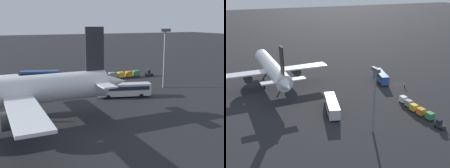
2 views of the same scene
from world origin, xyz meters
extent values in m
plane|color=#232326|center=(0.00, 0.00, 0.00)|extent=(600.00, 600.00, 0.00)
cylinder|color=silver|center=(15.91, 39.30, 6.39)|extent=(34.92, 5.66, 4.92)
cone|color=silver|center=(-2.98, 38.89, 6.39)|extent=(6.48, 4.56, 4.42)
cube|color=silver|center=(13.94, 49.72, 5.78)|extent=(4.87, 16.11, 0.44)
cube|color=silver|center=(14.39, 28.79, 5.78)|extent=(4.87, 16.11, 0.44)
cube|color=#262628|center=(0.24, 38.96, 12.78)|extent=(3.49, 0.43, 7.87)
cube|color=silver|center=(-0.11, 38.95, 6.88)|extent=(2.71, 12.83, 0.28)
cylinder|color=#38383D|center=(15.04, 47.34, 4.20)|extent=(4.24, 2.79, 2.70)
cylinder|color=#38383D|center=(15.38, 31.22, 4.20)|extent=(4.24, 2.79, 2.70)
cylinder|color=#38383D|center=(14.10, 42.45, 1.97)|extent=(0.50, 0.50, 3.93)
cylinder|color=black|center=(14.10, 42.45, 0.45)|extent=(0.91, 0.52, 0.90)
cylinder|color=#38383D|center=(14.24, 36.06, 1.97)|extent=(0.50, 0.50, 3.93)
cylinder|color=black|center=(14.24, 36.06, 0.45)|extent=(0.91, 0.52, 0.90)
cube|color=#2D5199|center=(4.73, 3.52, 1.91)|extent=(11.32, 5.35, 2.91)
cube|color=#192333|center=(4.73, 3.52, 2.42)|extent=(10.47, 5.16, 0.93)
cylinder|color=black|center=(8.38, 3.92, 0.50)|extent=(1.04, 0.55, 1.00)
cylinder|color=black|center=(7.68, 1.33, 0.50)|extent=(1.04, 0.55, 1.00)
cylinder|color=black|center=(1.77, 5.70, 0.50)|extent=(1.04, 0.55, 1.00)
cylinder|color=black|center=(1.08, 3.11, 0.50)|extent=(1.04, 0.55, 1.00)
cube|color=silver|center=(-10.80, 28.57, 1.86)|extent=(12.97, 6.00, 2.82)
cube|color=#192333|center=(-10.80, 28.57, 2.35)|extent=(12.00, 5.77, 0.90)
cylinder|color=black|center=(-6.63, 28.99, 0.50)|extent=(1.04, 0.55, 1.00)
cylinder|color=black|center=(-7.39, 26.13, 0.50)|extent=(1.04, 0.55, 1.00)
cylinder|color=black|center=(-14.22, 31.01, 0.50)|extent=(1.04, 0.55, 1.00)
cylinder|color=black|center=(-14.98, 28.15, 0.50)|extent=(1.04, 0.55, 1.00)
cube|color=#333338|center=(-29.84, 8.22, 0.65)|extent=(2.57, 1.65, 0.70)
cube|color=#192333|center=(-29.43, 8.28, 1.55)|extent=(1.25, 1.32, 1.10)
cylinder|color=black|center=(-29.12, 9.04, 0.30)|extent=(0.63, 0.31, 0.60)
cylinder|color=black|center=(-28.90, 7.65, 0.30)|extent=(0.63, 0.31, 0.60)
cylinder|color=black|center=(-30.78, 8.78, 0.30)|extent=(0.63, 0.31, 0.60)
cylinder|color=black|center=(-30.56, 7.40, 0.30)|extent=(0.63, 0.31, 0.60)
cylinder|color=#1E1E2D|center=(-3.64, -0.50, 0.42)|extent=(0.32, 0.32, 0.85)
cylinder|color=orange|center=(-3.64, -0.50, 1.18)|extent=(0.38, 0.38, 0.65)
sphere|color=tan|center=(-3.64, -0.50, 1.62)|extent=(0.24, 0.24, 0.24)
cube|color=#38383D|center=(-25.37, 7.59, 0.41)|extent=(2.11, 1.82, 0.10)
cube|color=#38844C|center=(-25.37, 7.59, 1.26)|extent=(2.01, 1.73, 1.60)
cylinder|color=black|center=(-24.66, 8.29, 0.18)|extent=(0.37, 0.15, 0.36)
cylinder|color=black|center=(-24.57, 7.01, 0.18)|extent=(0.37, 0.15, 0.36)
cylinder|color=black|center=(-26.18, 8.18, 0.18)|extent=(0.37, 0.15, 0.36)
cylinder|color=black|center=(-26.08, 6.90, 0.18)|extent=(0.37, 0.15, 0.36)
cube|color=#38383D|center=(-22.49, 8.05, 0.41)|extent=(2.11, 1.82, 0.10)
cube|color=orange|center=(-22.49, 8.05, 1.26)|extent=(2.01, 1.73, 1.60)
cylinder|color=black|center=(-21.78, 8.74, 0.18)|extent=(0.37, 0.15, 0.36)
cylinder|color=black|center=(-21.69, 7.47, 0.18)|extent=(0.37, 0.15, 0.36)
cylinder|color=black|center=(-23.30, 8.63, 0.18)|extent=(0.37, 0.15, 0.36)
cylinder|color=black|center=(-23.20, 7.36, 0.18)|extent=(0.37, 0.15, 0.36)
cube|color=#38383D|center=(-19.61, 8.15, 0.41)|extent=(2.11, 1.82, 0.10)
cube|color=gold|center=(-19.61, 8.15, 1.26)|extent=(2.01, 1.73, 1.60)
cylinder|color=black|center=(-18.90, 8.84, 0.18)|extent=(0.37, 0.15, 0.36)
cylinder|color=black|center=(-18.81, 7.57, 0.18)|extent=(0.37, 0.15, 0.36)
cylinder|color=black|center=(-20.42, 8.73, 0.18)|extent=(0.37, 0.15, 0.36)
cylinder|color=black|center=(-20.33, 7.46, 0.18)|extent=(0.37, 0.15, 0.36)
cube|color=#38383D|center=(-16.73, 7.68, 0.41)|extent=(2.11, 1.82, 0.10)
cube|color=gray|center=(-16.73, 7.68, 1.26)|extent=(2.01, 1.73, 1.60)
cylinder|color=black|center=(-16.02, 8.38, 0.18)|extent=(0.37, 0.15, 0.36)
cylinder|color=black|center=(-15.93, 7.10, 0.18)|extent=(0.37, 0.15, 0.36)
cylinder|color=black|center=(-17.54, 8.27, 0.18)|extent=(0.37, 0.15, 0.36)
cylinder|color=black|center=(-17.45, 6.99, 0.18)|extent=(0.37, 0.15, 0.36)
cube|color=#38383D|center=(-13.86, 7.43, 0.41)|extent=(2.11, 1.82, 0.10)
cube|color=silver|center=(-13.86, 7.43, 1.26)|extent=(2.01, 1.73, 1.60)
cylinder|color=black|center=(-13.14, 8.12, 0.18)|extent=(0.37, 0.15, 0.36)
cylinder|color=black|center=(-13.05, 6.85, 0.18)|extent=(0.37, 0.15, 0.36)
cylinder|color=black|center=(-14.66, 8.01, 0.18)|extent=(0.37, 0.15, 0.36)
cylinder|color=black|center=(-14.57, 6.74, 0.18)|extent=(0.37, 0.15, 0.36)
cylinder|color=slate|center=(-24.96, 23.97, 7.48)|extent=(0.50, 0.50, 14.96)
cube|color=#4C4C4C|center=(-24.96, 23.97, 15.36)|extent=(2.80, 0.70, 0.80)
camera|label=1|loc=(17.60, 86.64, 17.65)|focal=45.00mm
camera|label=2|loc=(-74.81, 54.67, 33.44)|focal=45.00mm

